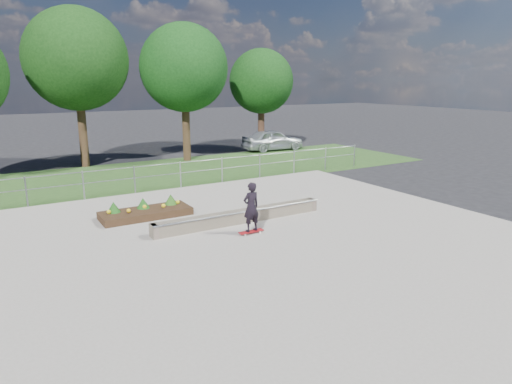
# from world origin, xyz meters

# --- Properties ---
(ground) EXTENTS (120.00, 120.00, 0.00)m
(ground) POSITION_xyz_m (0.00, 0.00, 0.00)
(ground) COLOR black
(ground) RESTS_ON ground
(grass_verge) EXTENTS (30.00, 8.00, 0.02)m
(grass_verge) POSITION_xyz_m (0.00, 11.00, 0.01)
(grass_verge) COLOR #28481D
(grass_verge) RESTS_ON ground
(concrete_slab) EXTENTS (15.00, 15.00, 0.06)m
(concrete_slab) POSITION_xyz_m (0.00, 0.00, 0.03)
(concrete_slab) COLOR gray
(concrete_slab) RESTS_ON ground
(fence) EXTENTS (20.06, 0.06, 1.20)m
(fence) POSITION_xyz_m (0.00, 7.50, 0.77)
(fence) COLOR gray
(fence) RESTS_ON ground
(tree_mid_left) EXTENTS (5.25, 5.25, 8.25)m
(tree_mid_left) POSITION_xyz_m (-2.50, 15.00, 5.61)
(tree_mid_left) COLOR #332014
(tree_mid_left) RESTS_ON ground
(tree_mid_right) EXTENTS (4.90, 4.90, 7.70)m
(tree_mid_right) POSITION_xyz_m (3.00, 14.00, 5.23)
(tree_mid_right) COLOR #342214
(tree_mid_right) RESTS_ON ground
(tree_far_right) EXTENTS (4.20, 4.20, 6.60)m
(tree_far_right) POSITION_xyz_m (9.00, 15.50, 4.48)
(tree_far_right) COLOR #321D14
(tree_far_right) RESTS_ON ground
(grind_ledge) EXTENTS (6.00, 0.44, 0.43)m
(grind_ledge) POSITION_xyz_m (-0.21, 1.81, 0.26)
(grind_ledge) COLOR brown
(grind_ledge) RESTS_ON concrete_slab
(planter_bed) EXTENTS (3.00, 1.20, 0.61)m
(planter_bed) POSITION_xyz_m (-2.67, 4.06, 0.24)
(planter_bed) COLOR black
(planter_bed) RESTS_ON concrete_slab
(skateboarder) EXTENTS (0.80, 0.41, 1.60)m
(skateboarder) POSITION_xyz_m (-0.47, 0.66, 0.89)
(skateboarder) COLOR silver
(skateboarder) RESTS_ON concrete_slab
(parked_car) EXTENTS (4.22, 1.88, 1.41)m
(parked_car) POSITION_xyz_m (9.44, 14.76, 0.70)
(parked_car) COLOR #B1B7BB
(parked_car) RESTS_ON ground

